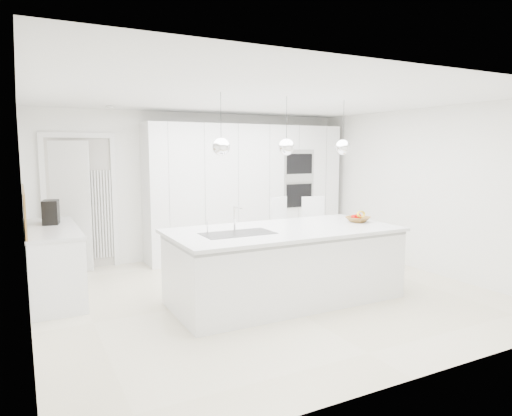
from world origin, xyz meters
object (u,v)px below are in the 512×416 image
fruit_bowl (358,219)px  espresso_machine (51,212)px  bar_stool_right (318,235)px  bar_stool_left (283,238)px  island_base (285,266)px

fruit_bowl → espresso_machine: bearing=154.8°
fruit_bowl → bar_stool_right: (-0.00, 0.91, -0.37)m
bar_stool_right → bar_stool_left: bearing=-165.1°
espresso_machine → bar_stool_left: bearing=-5.3°
island_base → fruit_bowl: size_ratio=9.14×
espresso_machine → fruit_bowl: bearing=-15.1°
fruit_bowl → bar_stool_right: bearing=90.3°
bar_stool_left → island_base: bearing=-142.7°
espresso_machine → bar_stool_right: 3.80m
espresso_machine → bar_stool_left: (3.05, -0.84, -0.47)m
island_base → bar_stool_left: bar_stool_left is taller
island_base → bar_stool_right: (1.15, 0.94, 0.14)m
fruit_bowl → bar_stool_left: size_ratio=0.26×
bar_stool_left → bar_stool_right: (0.63, 0.02, -0.01)m
espresso_machine → bar_stool_left: espresso_machine is taller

